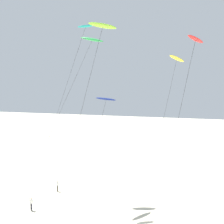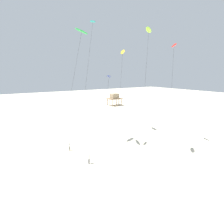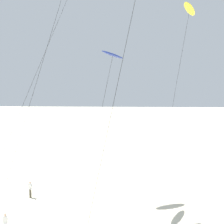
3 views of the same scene
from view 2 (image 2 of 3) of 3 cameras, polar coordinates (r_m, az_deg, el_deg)
ground_plane at (r=33.89m, az=7.27°, el=-14.22°), size 260.00×260.00×0.00m
kite_navy at (r=39.01m, az=-0.95°, el=10.07°), size 3.91×3.95×14.19m
kite_yellow at (r=49.10m, az=3.10°, el=16.75°), size 4.61×4.56×19.89m
kite_teal at (r=38.51m, az=-5.67°, el=23.76°), size 7.15×6.03×23.82m
kite_lime at (r=35.26m, az=10.50°, el=21.98°), size 5.75×4.85×21.80m
kite_green at (r=41.17m, az=-8.81°, el=21.90°), size 9.56×7.62×22.94m
kite_red at (r=42.63m, az=17.44°, el=17.37°), size 4.31×4.09×20.19m
kite_flyer_nearest at (r=33.02m, az=-6.68°, el=-13.21°), size 0.62×0.60×1.67m
kite_flyer_middle at (r=38.65m, az=-12.11°, el=-9.66°), size 0.70×0.69×1.67m
stilt_house at (r=88.89m, az=0.70°, el=4.38°), size 6.10×4.70×5.38m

